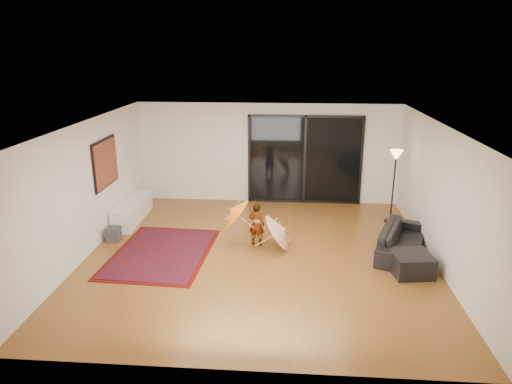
# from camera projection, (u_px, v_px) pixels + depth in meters

# --- Properties ---
(floor) EXTENTS (7.00, 7.00, 0.00)m
(floor) POSITION_uv_depth(u_px,v_px,m) (259.00, 256.00, 9.38)
(floor) COLOR #A2622C
(floor) RESTS_ON ground
(ceiling) EXTENTS (7.00, 7.00, 0.00)m
(ceiling) POSITION_uv_depth(u_px,v_px,m) (259.00, 125.00, 8.56)
(ceiling) COLOR white
(ceiling) RESTS_ON wall_back
(wall_back) EXTENTS (7.00, 0.00, 7.00)m
(wall_back) POSITION_uv_depth(u_px,v_px,m) (268.00, 154.00, 12.29)
(wall_back) COLOR silver
(wall_back) RESTS_ON floor
(wall_front) EXTENTS (7.00, 0.00, 7.00)m
(wall_front) POSITION_uv_depth(u_px,v_px,m) (239.00, 280.00, 5.65)
(wall_front) COLOR silver
(wall_front) RESTS_ON floor
(wall_left) EXTENTS (0.00, 7.00, 7.00)m
(wall_left) POSITION_uv_depth(u_px,v_px,m) (86.00, 189.00, 9.22)
(wall_left) COLOR silver
(wall_left) RESTS_ON floor
(wall_right) EXTENTS (0.00, 7.00, 7.00)m
(wall_right) POSITION_uv_depth(u_px,v_px,m) (441.00, 198.00, 8.72)
(wall_right) COLOR silver
(wall_right) RESTS_ON floor
(sliding_door) EXTENTS (3.06, 0.07, 2.40)m
(sliding_door) POSITION_uv_depth(u_px,v_px,m) (305.00, 160.00, 12.24)
(sliding_door) COLOR black
(sliding_door) RESTS_ON wall_back
(painting) EXTENTS (0.04, 1.28, 1.08)m
(painting) POSITION_uv_depth(u_px,v_px,m) (106.00, 163.00, 10.08)
(painting) COLOR black
(painting) RESTS_ON wall_left
(media_console) EXTENTS (0.50, 1.88, 0.52)m
(media_console) POSITION_uv_depth(u_px,v_px,m) (132.00, 210.00, 11.24)
(media_console) COLOR white
(media_console) RESTS_ON floor
(speaker) EXTENTS (0.28, 0.28, 0.31)m
(speaker) POSITION_uv_depth(u_px,v_px,m) (114.00, 234.00, 10.06)
(speaker) COLOR #424244
(speaker) RESTS_ON floor
(persian_rug) EXTENTS (2.07, 2.78, 0.02)m
(persian_rug) POSITION_uv_depth(u_px,v_px,m) (162.00, 253.00, 9.49)
(persian_rug) COLOR #520B07
(persian_rug) RESTS_ON floor
(sofa) EXTENTS (1.41, 2.10, 0.57)m
(sofa) POSITION_uv_depth(u_px,v_px,m) (402.00, 240.00, 9.43)
(sofa) COLOR black
(sofa) RESTS_ON floor
(ottoman) EXTENTS (0.81, 0.81, 0.41)m
(ottoman) POSITION_uv_depth(u_px,v_px,m) (411.00, 264.00, 8.59)
(ottoman) COLOR black
(ottoman) RESTS_ON floor
(floor_lamp) EXTENTS (0.31, 0.31, 1.79)m
(floor_lamp) POSITION_uv_depth(u_px,v_px,m) (395.00, 166.00, 10.80)
(floor_lamp) COLOR black
(floor_lamp) RESTS_ON floor
(child) EXTENTS (0.39, 0.30, 0.95)m
(child) POSITION_uv_depth(u_px,v_px,m) (257.00, 224.00, 9.76)
(child) COLOR #999999
(child) RESTS_ON floor
(parasol_orange) EXTENTS (0.62, 0.77, 0.86)m
(parasol_orange) POSITION_uv_depth(u_px,v_px,m) (231.00, 213.00, 9.67)
(parasol_orange) COLOR orange
(parasol_orange) RESTS_ON child
(parasol_white) EXTENTS (0.64, 0.85, 0.94)m
(parasol_white) POSITION_uv_depth(u_px,v_px,m) (285.00, 226.00, 9.56)
(parasol_white) COLOR beige
(parasol_white) RESTS_ON floor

